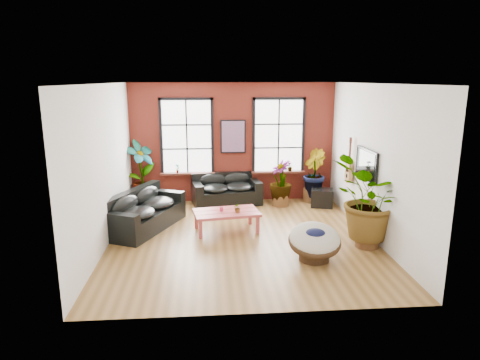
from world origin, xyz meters
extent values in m
cube|color=brown|center=(0.00, 0.00, -0.01)|extent=(6.00, 6.50, 0.02)
cube|color=white|center=(0.00, 0.00, 3.51)|extent=(6.00, 6.50, 0.02)
cube|color=#5B1B15|center=(0.00, 3.26, 1.75)|extent=(6.00, 0.02, 3.50)
cube|color=silver|center=(0.00, -3.26, 1.75)|extent=(6.00, 0.02, 3.50)
cube|color=silver|center=(-3.01, 0.00, 1.75)|extent=(0.02, 6.50, 3.50)
cube|color=silver|center=(3.01, 0.00, 1.75)|extent=(0.02, 6.50, 3.50)
cube|color=white|center=(-1.35, 3.20, 1.95)|extent=(1.40, 0.02, 2.10)
cube|color=#401911|center=(-1.35, 3.13, 0.87)|extent=(1.60, 0.22, 0.06)
cube|color=white|center=(1.35, 3.20, 1.95)|extent=(1.40, 0.02, 2.10)
cube|color=#401911|center=(1.35, 3.13, 0.87)|extent=(1.60, 0.22, 0.06)
cube|color=black|center=(-0.22, 2.85, 0.22)|extent=(2.09, 1.27, 0.44)
cube|color=black|center=(-0.28, 3.20, 0.67)|extent=(1.97, 0.56, 0.45)
cube|color=black|center=(-1.07, 2.70, 0.56)|extent=(0.39, 0.98, 0.23)
cube|color=black|center=(0.63, 2.99, 0.56)|extent=(0.39, 0.98, 0.23)
ellipsoid|color=black|center=(-0.58, 2.73, 0.51)|extent=(0.94, 0.93, 0.25)
ellipsoid|color=black|center=(-0.62, 3.00, 0.67)|extent=(0.85, 0.39, 0.44)
ellipsoid|color=black|center=(0.16, 2.86, 0.51)|extent=(0.94, 0.93, 0.25)
ellipsoid|color=black|center=(0.11, 3.13, 0.67)|extent=(0.85, 0.39, 0.44)
cube|color=black|center=(-2.31, 0.88, 0.23)|extent=(1.88, 2.55, 0.46)
cube|color=black|center=(-2.65, 1.04, 0.70)|extent=(1.20, 2.24, 0.47)
cube|color=black|center=(-2.75, -0.08, 0.58)|extent=(1.00, 0.63, 0.24)
cube|color=black|center=(-1.87, 1.84, 0.58)|extent=(1.00, 0.63, 0.24)
ellipsoid|color=black|center=(-2.45, 0.43, 0.53)|extent=(1.18, 1.28, 0.26)
ellipsoid|color=black|center=(-2.71, 0.55, 0.70)|extent=(0.67, 1.05, 0.45)
ellipsoid|color=black|center=(-2.06, 1.28, 0.53)|extent=(1.18, 1.28, 0.26)
ellipsoid|color=black|center=(-2.32, 1.40, 0.70)|extent=(0.67, 1.05, 0.45)
cube|color=#B34042|center=(-0.33, 0.55, 0.46)|extent=(1.66, 1.11, 0.07)
cube|color=#401911|center=(-0.31, 0.40, 0.50)|extent=(1.52, 0.25, 0.00)
cube|color=#401911|center=(-0.36, 0.69, 0.50)|extent=(1.52, 0.25, 0.00)
cube|color=#B34042|center=(-0.95, 0.09, 0.21)|extent=(0.09, 0.09, 0.43)
cube|color=#B34042|center=(0.40, 0.30, 0.21)|extent=(0.09, 0.09, 0.43)
cube|color=#B34042|center=(-1.06, 0.79, 0.21)|extent=(0.09, 0.09, 0.43)
cube|color=#B34042|center=(0.29, 1.00, 0.21)|extent=(0.09, 0.09, 0.43)
cylinder|color=#DA3662|center=(-0.45, 0.58, 0.55)|extent=(0.10, 0.10, 0.10)
cylinder|color=#372413|center=(1.36, -1.30, 0.12)|extent=(0.68, 0.68, 0.24)
torus|color=#372413|center=(1.36, -1.30, 0.41)|extent=(1.18, 1.18, 0.48)
ellipsoid|color=beige|center=(1.36, -1.30, 0.47)|extent=(1.14, 1.19, 0.66)
ellipsoid|color=#121638|center=(1.36, -1.35, 0.59)|extent=(0.44, 0.37, 0.18)
cube|color=black|center=(0.00, 3.19, 1.95)|extent=(0.74, 0.04, 0.98)
cube|color=#0C7F8C|center=(0.00, 3.16, 1.95)|extent=(0.66, 0.02, 0.90)
cube|color=black|center=(2.95, 0.30, 1.65)|extent=(0.06, 1.25, 0.72)
cube|color=black|center=(2.92, 0.30, 1.65)|extent=(0.01, 1.15, 0.62)
cylinder|color=#B27F4C|center=(2.90, 1.35, 1.13)|extent=(0.09, 0.38, 0.38)
cylinder|color=#B27F4C|center=(2.90, 1.35, 1.38)|extent=(0.09, 0.30, 0.30)
cylinder|color=black|center=(2.90, 1.35, 1.13)|extent=(0.09, 0.11, 0.11)
cube|color=#401911|center=(2.90, 1.35, 1.75)|extent=(0.04, 0.05, 0.55)
cube|color=#401911|center=(2.90, 1.35, 2.07)|extent=(0.06, 0.06, 0.14)
cube|color=black|center=(2.51, 2.37, 0.25)|extent=(0.72, 0.65, 0.51)
cylinder|color=brown|center=(-2.67, 2.90, 0.18)|extent=(0.54, 0.54, 0.36)
cylinder|color=brown|center=(2.36, 2.94, 0.20)|extent=(0.69, 0.69, 0.39)
cylinder|color=brown|center=(2.70, -0.69, 0.19)|extent=(0.64, 0.64, 0.38)
cylinder|color=brown|center=(1.34, 2.55, 0.18)|extent=(0.62, 0.62, 0.35)
imported|color=#213F11|center=(-2.67, 2.92, 1.03)|extent=(1.11, 1.10, 1.77)
imported|color=#213F11|center=(2.37, 2.94, 0.87)|extent=(0.72, 0.85, 1.44)
imported|color=#213F11|center=(2.68, -0.72, 1.07)|extent=(2.13, 2.17, 1.82)
imported|color=#213F11|center=(1.33, 2.57, 0.74)|extent=(0.85, 0.85, 1.19)
imported|color=#213F11|center=(-0.07, 0.43, 0.61)|extent=(0.21, 0.18, 0.23)
imported|color=#213F11|center=(-1.65, 3.13, 1.04)|extent=(0.17, 0.17, 0.27)
imported|color=#213F11|center=(1.70, 3.13, 1.04)|extent=(0.19, 0.19, 0.27)
camera|label=1|loc=(-0.78, -9.27, 3.60)|focal=32.00mm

